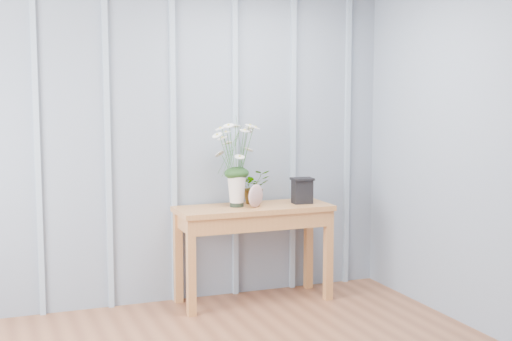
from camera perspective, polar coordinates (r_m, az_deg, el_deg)
name	(u,v)px	position (r m, az deg, el deg)	size (l,w,h in m)	color
room_shell	(188,28)	(4.14, -5.46, 11.25)	(4.00, 4.50, 2.50)	gray
sideboard	(254,221)	(5.50, -0.19, -4.03)	(1.20, 0.45, 0.75)	#AB6C38
daisy_vase	(237,153)	(5.40, -1.56, 1.44)	(0.47, 0.36, 0.66)	black
spider_plant	(254,186)	(5.59, -0.16, -1.28)	(0.24, 0.21, 0.27)	#143213
felt_disc_vessel	(256,196)	(5.40, -0.02, -2.04)	(0.18, 0.05, 0.18)	#8A4354
carved_box	(302,190)	(5.60, 3.71, -1.59)	(0.18, 0.14, 0.20)	black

